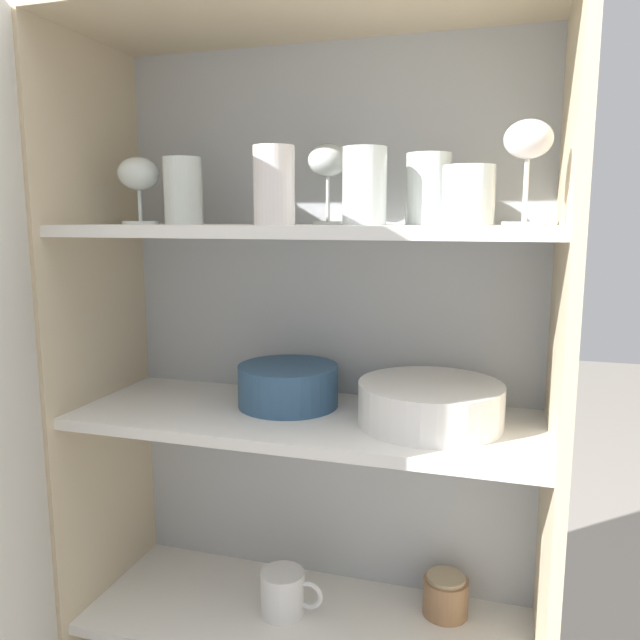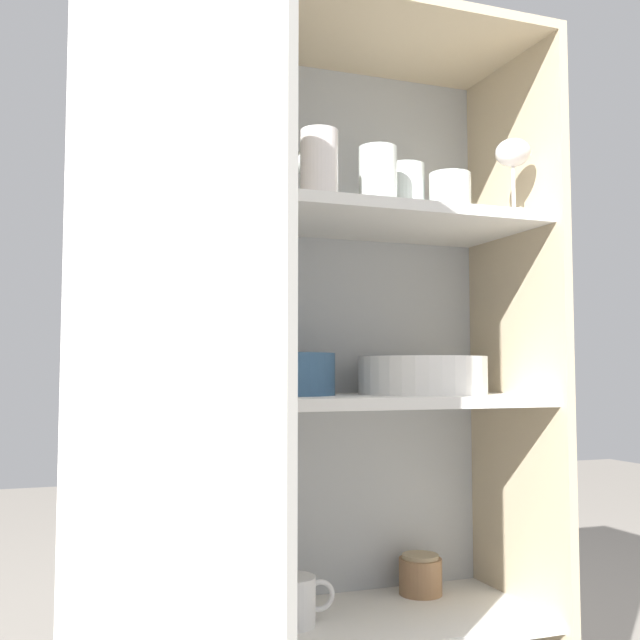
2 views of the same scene
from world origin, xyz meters
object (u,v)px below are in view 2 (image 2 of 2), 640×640
storage_jar (420,575)px  mixing_bowl_large (284,372)px  coffee_mug_primary (293,601)px  plate_stack_white (422,375)px

storage_jar → mixing_bowl_large: bearing=-171.8°
coffee_mug_primary → storage_jar: 0.31m
plate_stack_white → storage_jar: bearing=67.5°
plate_stack_white → mixing_bowl_large: 0.27m
mixing_bowl_large → storage_jar: (0.30, 0.04, -0.40)m
plate_stack_white → mixing_bowl_large: bearing=173.3°
mixing_bowl_large → coffee_mug_primary: 0.40m
coffee_mug_primary → storage_jar: size_ratio=1.42×
coffee_mug_primary → mixing_bowl_large: bearing=94.9°
plate_stack_white → mixing_bowl_large: (-0.27, 0.03, 0.01)m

